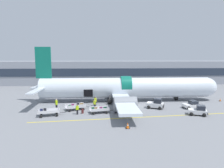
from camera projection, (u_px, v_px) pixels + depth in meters
name	position (u px, v px, depth m)	size (l,w,h in m)	color
ground_plane	(143.00, 106.00, 35.78)	(500.00, 500.00, 0.00)	slate
apron_marking_line	(134.00, 118.00, 29.02)	(29.54, 3.10, 0.01)	yellow
terminal_strip	(123.00, 72.00, 68.85)	(93.02, 13.31, 7.48)	gray
airplane	(123.00, 88.00, 39.84)	(37.58, 31.25, 10.70)	silver
baggage_tug_lead	(198.00, 111.00, 30.24)	(3.05, 2.57, 1.52)	white
baggage_tug_mid	(191.00, 105.00, 34.36)	(2.82, 2.33, 1.32)	white
baggage_tug_rear	(156.00, 104.00, 34.29)	(3.21, 2.71, 1.73)	white
baggage_cart_loading	(76.00, 107.00, 33.30)	(4.13, 2.73, 1.04)	silver
baggage_cart_queued	(100.00, 110.00, 31.45)	(3.95, 2.42, 0.98)	silver
baggage_cart_empty	(49.00, 112.00, 29.90)	(4.14, 2.42, 1.15)	silver
ground_crew_loader_a	(56.00, 104.00, 33.48)	(0.44, 0.62, 1.78)	black
ground_crew_loader_b	(95.00, 104.00, 34.12)	(0.51, 0.48, 1.54)	#1E2338
ground_crew_driver	(77.00, 109.00, 30.58)	(0.49, 0.49, 1.54)	black
ground_crew_supervisor	(95.00, 101.00, 36.07)	(0.57, 0.48, 1.64)	#1E2338
suitcase_on_tarmac_upright	(83.00, 111.00, 31.12)	(0.37, 0.32, 0.86)	#4C1E1E
safety_cone_nose	(220.00, 100.00, 39.97)	(0.46, 0.46, 0.55)	black
safety_cone_engine_left	(128.00, 126.00, 24.58)	(0.55, 0.55, 0.75)	black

